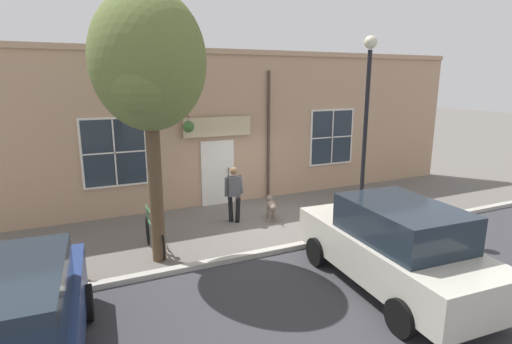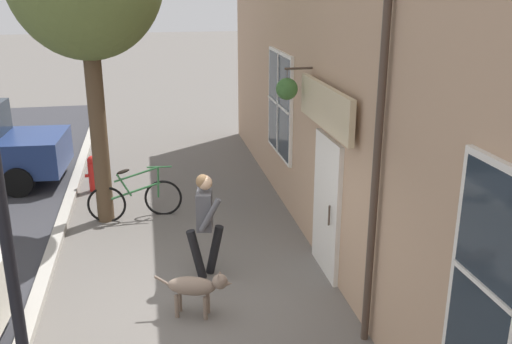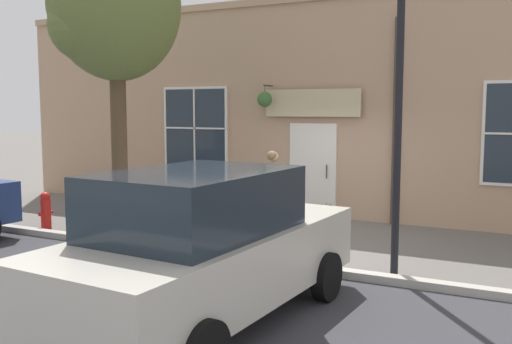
{
  "view_description": "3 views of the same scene",
  "coord_description": "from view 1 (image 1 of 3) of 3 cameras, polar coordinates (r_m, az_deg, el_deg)",
  "views": [
    {
      "loc": [
        9.73,
        -4.76,
        3.97
      ],
      "look_at": [
        -0.76,
        0.11,
        1.3
      ],
      "focal_mm": 28.0,
      "sensor_mm": 36.0,
      "label": 1
    },
    {
      "loc": [
        0.34,
        6.89,
        4.2
      ],
      "look_at": [
        -1.26,
        -1.41,
        1.37
      ],
      "focal_mm": 40.0,
      "sensor_mm": 36.0,
      "label": 2
    },
    {
      "loc": [
        9.7,
        3.97,
        2.41
      ],
      "look_at": [
        -1.23,
        -1.55,
        1.06
      ],
      "focal_mm": 40.0,
      "sensor_mm": 36.0,
      "label": 3
    }
  ],
  "objects": [
    {
      "name": "ground_plane",
      "position": [
        11.54,
        1.1,
        -7.13
      ],
      "size": [
        90.0,
        90.0,
        0.0
      ],
      "primitive_type": "plane",
      "color": "#66605B"
    },
    {
      "name": "curb_and_road",
      "position": [
        7.31,
        23.13,
        -20.91
      ],
      "size": [
        10.1,
        28.0,
        0.12
      ],
      "color": "#B2ADA3",
      "rests_on": "ground_plane"
    },
    {
      "name": "storefront_facade",
      "position": [
        13.07,
        -3.41,
        6.32
      ],
      "size": [
        0.95,
        18.0,
        4.91
      ],
      "color": "tan",
      "rests_on": "ground_plane"
    },
    {
      "name": "pedestrian_walking",
      "position": [
        11.28,
        -3.17,
        -2.53
      ],
      "size": [
        0.59,
        0.61,
        1.61
      ],
      "color": "black",
      "rests_on": "ground_plane"
    },
    {
      "name": "dog_on_leash",
      "position": [
        11.64,
        2.15,
        -4.72
      ],
      "size": [
        1.01,
        0.45,
        0.66
      ],
      "color": "#7F6B5B",
      "rests_on": "ground_plane"
    },
    {
      "name": "street_tree_by_curb",
      "position": [
        8.58,
        -15.21,
        14.51
      ],
      "size": [
        2.59,
        2.33,
        5.78
      ],
      "color": "brown",
      "rests_on": "ground_plane"
    },
    {
      "name": "leaning_bicycle",
      "position": [
        9.87,
        -14.3,
        -8.78
      ],
      "size": [
        1.73,
        0.26,
        1.01
      ],
      "color": "black",
      "rests_on": "ground_plane"
    },
    {
      "name": "parked_car_nearest_curb",
      "position": [
        6.26,
        -32.25,
        -18.81
      ],
      "size": [
        4.4,
        2.14,
        1.75
      ],
      "color": "navy",
      "rests_on": "ground_plane"
    },
    {
      "name": "parked_car_mid_block",
      "position": [
        8.21,
        19.11,
        -9.88
      ],
      "size": [
        4.4,
        2.14,
        1.75
      ],
      "color": "beige",
      "rests_on": "ground_plane"
    },
    {
      "name": "street_lamp",
      "position": [
        10.68,
        15.52,
        8.8
      ],
      "size": [
        0.32,
        0.32,
        5.04
      ],
      "color": "black",
      "rests_on": "ground_plane"
    },
    {
      "name": "fire_hydrant",
      "position": [
        8.92,
        -23.87,
        -11.81
      ],
      "size": [
        0.34,
        0.2,
        0.77
      ],
      "color": "red",
      "rests_on": "ground_plane"
    }
  ]
}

